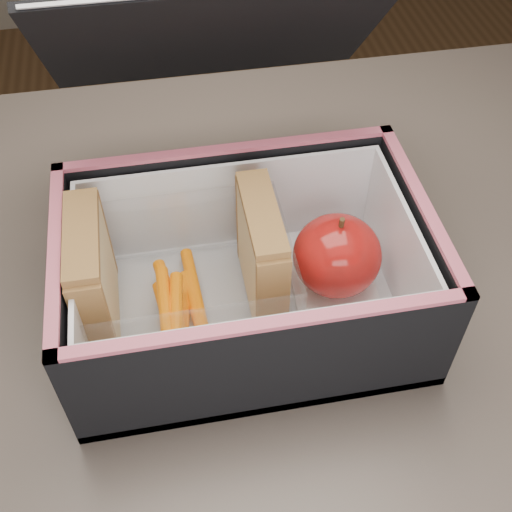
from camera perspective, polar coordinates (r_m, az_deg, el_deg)
The scene contains 8 objects.
kitchen_table at distance 0.63m, azimuth -1.58°, elevation -11.64°, with size 1.20×0.80×0.75m.
lunch_bag at distance 0.52m, azimuth -1.00°, elevation -0.71°, with size 0.29×0.32×0.25m.
plastic_tub at distance 0.53m, azimuth -6.72°, elevation -2.05°, with size 0.18×0.13×0.07m, color white, non-canonical shape.
sandwich_left at distance 0.52m, azimuth -14.27°, elevation -1.80°, with size 0.03×0.09×0.10m.
sandwich_right at distance 0.52m, azimuth 0.49°, elevation 0.15°, with size 0.03×0.09×0.10m.
carrot_sticks at distance 0.53m, azimuth -6.82°, elevation -4.83°, with size 0.04×0.13×0.03m.
paper_napkin at distance 0.57m, azimuth 6.70°, elevation -1.94°, with size 0.07×0.07×0.01m, color white.
red_apple at distance 0.54m, azimuth 7.22°, elevation 0.04°, with size 0.09×0.09×0.08m.
Camera 1 is at (-0.04, -0.31, 1.20)m, focal length 45.00 mm.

